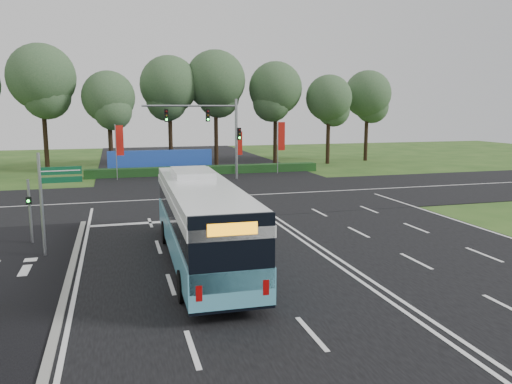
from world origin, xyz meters
TOP-DOWN VIEW (x-y plane):
  - ground at (0.00, 0.00)m, footprint 120.00×120.00m
  - road_main at (0.00, 0.00)m, footprint 20.00×120.00m
  - road_cross at (0.00, 12.00)m, footprint 120.00×14.00m
  - kerb_strip at (-10.10, -3.00)m, footprint 0.25×18.00m
  - city_bus at (-5.10, -2.80)m, footprint 2.87×12.29m
  - pedestrian_signal at (-12.14, 2.25)m, footprint 0.27×0.40m
  - street_sign at (-10.96, -0.03)m, footprint 1.71×0.20m
  - banner_flag_left at (-7.92, 22.68)m, footprint 0.70×0.23m
  - banner_flag_mid at (3.01, 23.75)m, footprint 0.61×0.07m
  - banner_flag_right at (6.96, 23.17)m, footprint 0.74×0.08m
  - traffic_light_gantry at (0.21, 20.50)m, footprint 8.41×0.28m
  - hedge at (0.00, 24.50)m, footprint 22.00×1.20m
  - blue_hoarding at (-4.00, 27.00)m, footprint 10.00×0.30m
  - eucalyptus_row at (-1.24, 31.01)m, footprint 47.87×7.95m

SIDE VIEW (x-z plane):
  - ground at x=0.00m, z-range 0.00..0.00m
  - road_main at x=0.00m, z-range 0.00..0.04m
  - road_cross at x=0.00m, z-range 0.00..0.05m
  - kerb_strip at x=-10.10m, z-range 0.00..0.12m
  - hedge at x=0.00m, z-range 0.00..0.80m
  - blue_hoarding at x=-4.00m, z-range 0.00..2.20m
  - pedestrian_signal at x=-12.14m, z-range 0.14..3.15m
  - city_bus at x=-5.10m, z-range 0.01..3.52m
  - banner_flag_mid at x=3.01m, z-range 0.65..4.79m
  - street_sign at x=-10.96m, z-range 0.54..4.93m
  - banner_flag_left at x=-7.92m, z-range 0.73..5.59m
  - banner_flag_right at x=6.96m, z-range 0.74..5.77m
  - traffic_light_gantry at x=0.21m, z-range 1.16..8.16m
  - eucalyptus_row at x=-1.24m, z-range 2.22..14.57m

